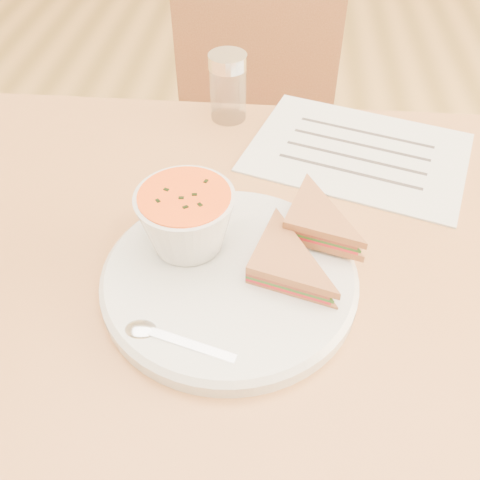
# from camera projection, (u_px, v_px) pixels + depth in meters

# --- Properties ---
(dining_table) EXTENTS (1.00, 0.70, 0.75)m
(dining_table) POSITION_uv_depth(u_px,v_px,m) (256.00, 414.00, 0.89)
(dining_table) COLOR #A35A32
(dining_table) RESTS_ON floor
(chair_far) EXTENTS (0.40, 0.40, 0.87)m
(chair_far) POSITION_uv_depth(u_px,v_px,m) (247.00, 170.00, 1.27)
(chair_far) COLOR brown
(chair_far) RESTS_ON floor
(plate) EXTENTS (0.33, 0.33, 0.02)m
(plate) POSITION_uv_depth(u_px,v_px,m) (230.00, 279.00, 0.60)
(plate) COLOR silver
(plate) RESTS_ON dining_table
(soup_bowl) EXTENTS (0.14, 0.14, 0.08)m
(soup_bowl) POSITION_uv_depth(u_px,v_px,m) (187.00, 222.00, 0.60)
(soup_bowl) COLOR silver
(soup_bowl) RESTS_ON plate
(sandwich_half_a) EXTENTS (0.13, 0.13, 0.03)m
(sandwich_half_a) POSITION_uv_depth(u_px,v_px,m) (245.00, 277.00, 0.57)
(sandwich_half_a) COLOR #AC663D
(sandwich_half_a) RESTS_ON plate
(sandwich_half_b) EXTENTS (0.12, 0.12, 0.03)m
(sandwich_half_b) POSITION_uv_depth(u_px,v_px,m) (282.00, 232.00, 0.60)
(sandwich_half_b) COLOR #AC663D
(sandwich_half_b) RESTS_ON plate
(spoon) EXTENTS (0.17, 0.08, 0.01)m
(spoon) POSITION_uv_depth(u_px,v_px,m) (185.00, 344.00, 0.52)
(spoon) COLOR silver
(spoon) RESTS_ON plate
(paper_menu) EXTENTS (0.36, 0.31, 0.00)m
(paper_menu) POSITION_uv_depth(u_px,v_px,m) (358.00, 152.00, 0.78)
(paper_menu) COLOR white
(paper_menu) RESTS_ON dining_table
(condiment_shaker) EXTENTS (0.07, 0.07, 0.10)m
(condiment_shaker) POSITION_uv_depth(u_px,v_px,m) (228.00, 87.00, 0.81)
(condiment_shaker) COLOR silver
(condiment_shaker) RESTS_ON dining_table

